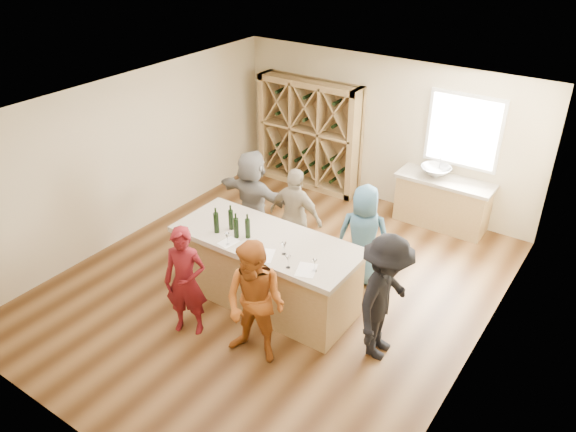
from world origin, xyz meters
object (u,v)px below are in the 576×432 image
Objects in this scene: wine_bottle_b at (216,223)px; wine_bottle_d at (236,228)px; person_near_left at (186,282)px; tasting_counter_base at (267,272)px; wine_bottle_c at (231,220)px; wine_rack at (309,134)px; sink at (436,171)px; wine_bottle_e at (248,228)px; person_far_left at (253,198)px; person_far_right at (363,236)px; person_near_right at (255,303)px; person_server at (385,298)px; person_far_mid at (296,217)px.

wine_bottle_d is (0.32, 0.05, -0.00)m from wine_bottle_b.
person_near_left reaches higher than wine_bottle_d.
wine_bottle_c is (-0.56, -0.08, 0.73)m from tasting_counter_base.
wine_rack is 4.06× the size of sink.
tasting_counter_base is 8.98× the size of wine_bottle_e.
wine_rack reaches higher than sink.
person_far_left is at bearing -79.19° from wine_rack.
person_far_left is (-2.06, -0.04, 0.04)m from person_far_right.
wine_bottle_d is at bearing -33.82° from wine_bottle_c.
person_near_right is (1.08, 0.10, 0.05)m from person_near_left.
tasting_counter_base is 1.54× the size of person_far_left.
person_far_right is (1.40, 2.35, 0.01)m from person_near_left.
person_near_left is 2.40m from person_far_left.
person_far_right is (2.53, -2.43, -0.29)m from wine_rack.
wine_bottle_e is 0.17× the size of person_near_right.
wine_rack reaches higher than person_server.
tasting_counter_base is at bearing 86.24° from person_server.
person_far_right is at bearing 34.67° from person_near_left.
wine_bottle_e is 0.18× the size of person_near_left.
person_far_right reaches higher than wine_bottle_d.
wine_bottle_d is 1.28m from person_near_right.
person_far_mid is at bearing 176.15° from person_far_left.
wine_rack reaches higher than wine_bottle_b.
wine_bottle_d is at bearing 120.34° from person_far_left.
person_near_right is (2.21, -4.67, -0.25)m from wine_rack.
wine_bottle_b is 1.06× the size of wine_bottle_e.
wine_bottle_c is 2.00m from person_far_right.
wine_rack is 1.30× the size of person_far_left.
person_far_mid reaches higher than wine_bottle_e.
wine_bottle_d is (1.28, -3.87, 0.13)m from wine_rack.
person_near_left reaches higher than wine_bottle_c.
wine_bottle_c reaches higher than tasting_counter_base.
tasting_counter_base is at bearing 30.49° from wine_bottle_e.
wine_bottle_d is (-0.36, -0.22, 0.73)m from tasting_counter_base.
person_near_right is at bearing -19.10° from person_near_left.
wine_bottle_c is 0.25m from wine_bottle_d.
wine_bottle_b is 0.18× the size of person_far_left.
person_server reaches higher than person_far_mid.
person_far_right reaches higher than sink.
sink is at bearing 70.92° from wine_bottle_e.
person_far_mid reaches higher than tasting_counter_base.
person_server reaches higher than sink.
person_near_left is 0.94× the size of person_far_left.
tasting_counter_base is (1.64, -3.66, -0.60)m from wine_rack.
tasting_counter_base is 1.90m from person_server.
wine_bottle_b is at bearing 73.94° from person_far_mid.
person_far_right reaches higher than tasting_counter_base.
person_far_right is (1.11, 1.36, -0.41)m from wine_bottle_e.
wine_bottle_d is 1.01m from person_near_left.
wine_bottle_c is (0.11, 0.19, -0.00)m from wine_bottle_b.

